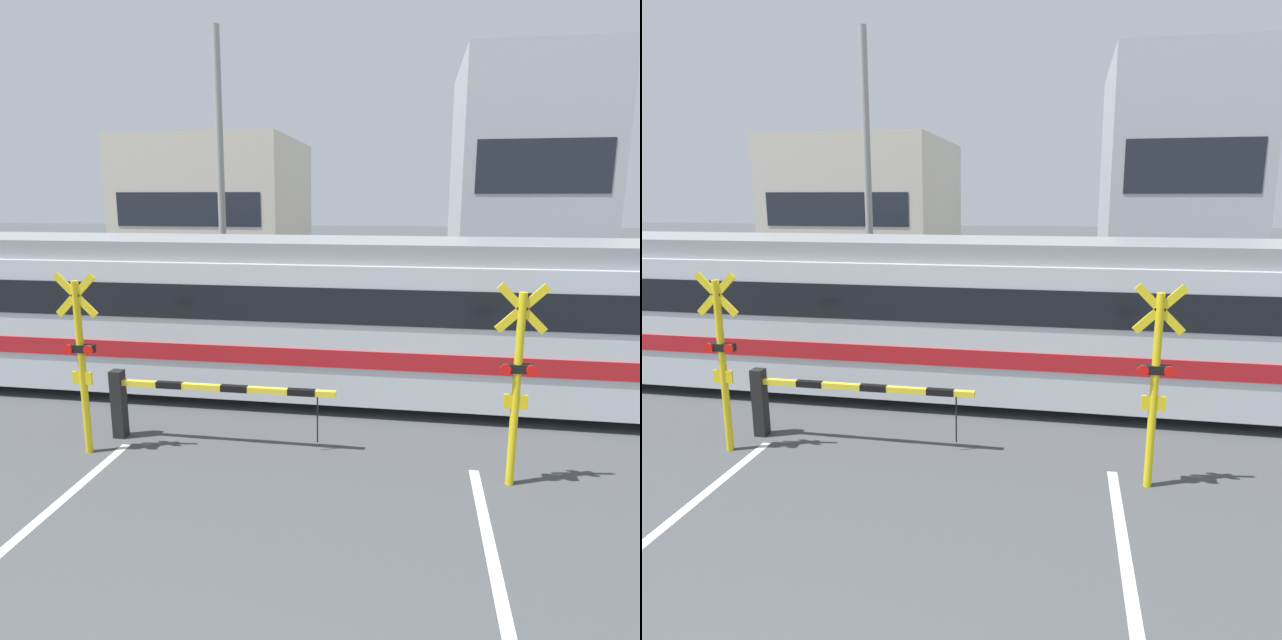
{
  "view_description": "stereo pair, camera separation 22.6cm",
  "coord_description": "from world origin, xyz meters",
  "views": [
    {
      "loc": [
        1.76,
        -1.08,
        3.95
      ],
      "look_at": [
        0.0,
        9.65,
        1.6
      ],
      "focal_mm": 32.0,
      "sensor_mm": 36.0,
      "label": 1
    },
    {
      "loc": [
        1.98,
        -1.04,
        3.95
      ],
      "look_at": [
        0.0,
        9.65,
        1.6
      ],
      "focal_mm": 32.0,
      "sensor_mm": 36.0,
      "label": 2
    }
  ],
  "objects": [
    {
      "name": "utility_pole_streetside",
      "position": [
        -3.95,
        15.56,
        4.35
      ],
      "size": [
        0.22,
        0.22,
        8.7
      ],
      "color": "gray",
      "rests_on": "ground_plane"
    },
    {
      "name": "pedestrian",
      "position": [
        -0.67,
        16.27,
        0.96
      ],
      "size": [
        0.38,
        0.22,
        1.67
      ],
      "color": "#23232D",
      "rests_on": "ground_plane"
    },
    {
      "name": "crossing_barrier_near",
      "position": [
        -2.07,
        7.23,
        0.76
      ],
      "size": [
        3.75,
        0.2,
        1.16
      ],
      "color": "black",
      "rests_on": "ground_plane"
    },
    {
      "name": "rail_track_far",
      "position": [
        0.0,
        10.75,
        0.04
      ],
      "size": [
        50.0,
        0.1,
        0.08
      ],
      "color": "gray",
      "rests_on": "ground_plane"
    },
    {
      "name": "crossing_barrier_far",
      "position": [
        2.07,
        13.06,
        0.76
      ],
      "size": [
        3.75,
        0.2,
        1.16
      ],
      "color": "black",
      "rests_on": "ground_plane"
    },
    {
      "name": "crossing_signal_right",
      "position": [
        3.2,
        6.6,
        1.57
      ],
      "size": [
        0.68,
        0.15,
        2.85
      ],
      "color": "yellow",
      "rests_on": "ground_plane"
    },
    {
      "name": "building_right_of_street",
      "position": [
        6.0,
        23.55,
        4.52
      ],
      "size": [
        5.3,
        7.61,
        9.04
      ],
      "color": "#B2B7BC",
      "rests_on": "ground_plane"
    },
    {
      "name": "commuter_train",
      "position": [
        1.48,
        10.03,
        1.68
      ],
      "size": [
        21.18,
        2.84,
        3.14
      ],
      "color": "silver",
      "rests_on": "ground_plane"
    },
    {
      "name": "crossing_signal_left",
      "position": [
        -3.2,
        6.6,
        1.57
      ],
      "size": [
        0.68,
        0.15,
        2.85
      ],
      "color": "yellow",
      "rests_on": "ground_plane"
    },
    {
      "name": "rail_track_near",
      "position": [
        0.0,
        9.32,
        0.04
      ],
      "size": [
        50.0,
        0.1,
        0.08
      ],
      "color": "gray",
      "rests_on": "ground_plane"
    },
    {
      "name": "building_left_of_street",
      "position": [
        -6.74,
        23.55,
        3.18
      ],
      "size": [
        6.79,
        7.61,
        6.36
      ],
      "color": "beige",
      "rests_on": "ground_plane"
    }
  ]
}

